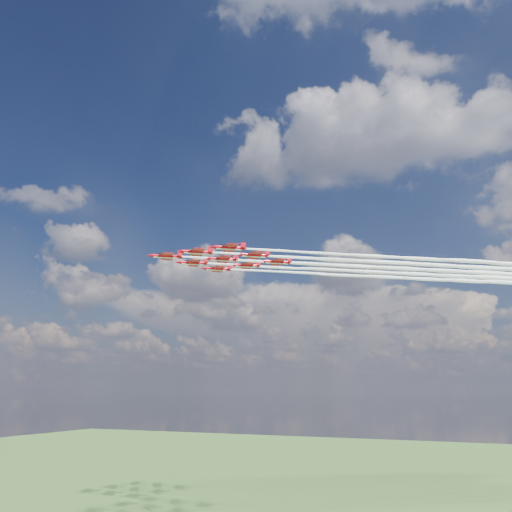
# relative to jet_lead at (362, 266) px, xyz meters

# --- Properties ---
(jet_lead) EXTENTS (117.31, 83.90, 2.82)m
(jet_lead) POSITION_rel_jet_lead_xyz_m (0.00, 0.00, 0.00)
(jet_lead) COLOR red
(jet_row2_port) EXTENTS (117.31, 83.90, 2.82)m
(jet_row2_port) POSITION_rel_jet_lead_xyz_m (11.52, -0.40, 0.00)
(jet_row2_port) COLOR red
(jet_row2_starb) EXTENTS (117.31, 83.90, 2.82)m
(jet_row2_starb) POSITION_rel_jet_lead_xyz_m (3.49, 10.98, 0.00)
(jet_row2_starb) COLOR red
(jet_row3_port) EXTENTS (117.31, 83.90, 2.82)m
(jet_row3_port) POSITION_rel_jet_lead_xyz_m (23.04, -0.79, 0.00)
(jet_row3_port) COLOR red
(jet_row3_centre) EXTENTS (117.31, 83.90, 2.82)m
(jet_row3_centre) POSITION_rel_jet_lead_xyz_m (15.01, 10.59, 0.00)
(jet_row3_centre) COLOR red
(jet_row3_starb) EXTENTS (117.31, 83.90, 2.82)m
(jet_row3_starb) POSITION_rel_jet_lead_xyz_m (6.98, 21.97, 0.00)
(jet_row3_starb) COLOR red
(jet_row4_port) EXTENTS (117.31, 83.90, 2.82)m
(jet_row4_port) POSITION_rel_jet_lead_xyz_m (26.52, 10.19, 0.00)
(jet_row4_port) COLOR red
(jet_row4_starb) EXTENTS (117.31, 83.90, 2.82)m
(jet_row4_starb) POSITION_rel_jet_lead_xyz_m (18.50, 21.57, 0.00)
(jet_row4_starb) COLOR red
(jet_tail) EXTENTS (117.31, 83.90, 2.82)m
(jet_tail) POSITION_rel_jet_lead_xyz_m (30.01, 21.18, 0.00)
(jet_tail) COLOR red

